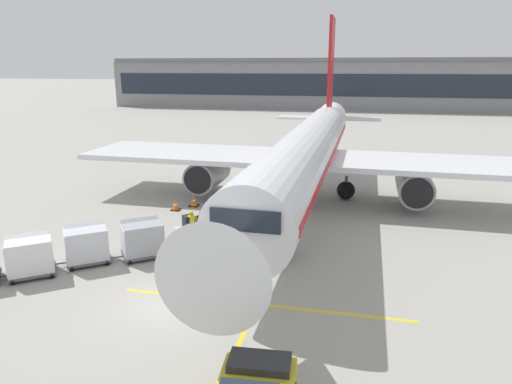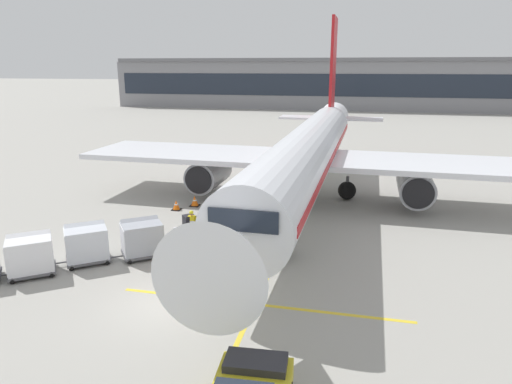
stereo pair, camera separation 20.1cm
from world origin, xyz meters
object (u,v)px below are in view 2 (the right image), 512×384
baggage_cart_third (30,254)px  safety_cone_wingtip (176,205)px  belt_loader (212,223)px  ground_crew_by_loader (192,223)px  baggage_cart_lead (142,237)px  ground_crew_by_carts (184,246)px  parked_airplane (309,152)px  safety_cone_engine_keepout (195,201)px  baggage_cart_second (86,243)px

baggage_cart_third → safety_cone_wingtip: 11.10m
baggage_cart_third → safety_cone_wingtip: baggage_cart_third is taller
belt_loader → baggage_cart_third: bearing=-136.1°
ground_crew_by_loader → safety_cone_wingtip: 5.95m
baggage_cart_lead → safety_cone_wingtip: baggage_cart_lead is taller
baggage_cart_lead → ground_crew_by_carts: baggage_cart_lead is taller
ground_crew_by_loader → safety_cone_wingtip: ground_crew_by_loader is taller
ground_crew_by_loader → ground_crew_by_carts: 3.27m
parked_airplane → baggage_cart_lead: (-6.93, -12.01, -2.47)m
ground_crew_by_loader → safety_cone_engine_keepout: 6.60m
ground_crew_by_carts → safety_cone_engine_keepout: ground_crew_by_carts is taller
safety_cone_engine_keepout → belt_loader: bearing=-61.0°
baggage_cart_third → safety_cone_wingtip: size_ratio=3.98×
parked_airplane → baggage_cart_third: 18.84m
baggage_cart_second → baggage_cart_lead: bearing=29.1°
parked_airplane → ground_crew_by_carts: (-4.46, -12.62, -2.47)m
ground_crew_by_loader → safety_cone_engine_keepout: ground_crew_by_loader is taller
parked_airplane → baggage_cart_second: parked_airplane is taller
parked_airplane → baggage_cart_second: size_ratio=15.86×
baggage_cart_second → ground_crew_by_carts: 4.83m
baggage_cart_lead → ground_crew_by_carts: bearing=-13.8°
ground_crew_by_loader → safety_cone_engine_keepout: bearing=109.1°
baggage_cart_second → ground_crew_by_carts: bearing=8.0°
belt_loader → baggage_cart_third: (-6.63, -6.37, 0.15)m
baggage_cart_lead → ground_crew_by_loader: bearing=56.7°
baggage_cart_third → ground_crew_by_loader: baggage_cart_third is taller
safety_cone_wingtip → safety_cone_engine_keepout: bearing=51.8°
parked_airplane → belt_loader: 10.10m
safety_cone_wingtip → baggage_cart_lead: bearing=-80.0°
parked_airplane → baggage_cart_lead: 14.09m
belt_loader → baggage_cart_second: size_ratio=1.79×
parked_airplane → ground_crew_by_loader: 11.08m
ground_crew_by_carts → safety_cone_wingtip: bearing=114.8°
baggage_cart_lead → safety_cone_engine_keepout: bearing=93.0°
baggage_cart_third → parked_airplane: bearing=54.0°
ground_crew_by_carts → safety_cone_wingtip: 9.12m
belt_loader → baggage_cart_second: 6.69m
ground_crew_by_loader → belt_loader: bearing=37.8°
belt_loader → ground_crew_by_carts: size_ratio=2.72×
belt_loader → ground_crew_by_carts: (-0.12, -3.88, 0.15)m
belt_loader → parked_airplane: bearing=63.6°
parked_airplane → ground_crew_by_carts: size_ratio=24.16×
baggage_cart_second → safety_cone_engine_keepout: 10.25m
baggage_cart_second → safety_cone_engine_keepout: (1.85, 10.06, -0.65)m
safety_cone_wingtip → ground_crew_by_carts: bearing=-65.2°
ground_crew_by_loader → safety_cone_wingtip: (-3.04, 5.07, -0.67)m
baggage_cart_second → safety_cone_engine_keepout: bearing=79.6°
ground_crew_by_carts → baggage_cart_third: bearing=-159.1°
parked_airplane → safety_cone_wingtip: bearing=-152.2°
belt_loader → baggage_cart_second: bearing=-137.1°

